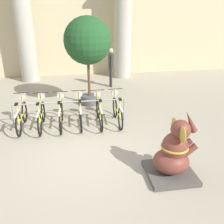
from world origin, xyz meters
The scene contains 14 objects.
ground_plane centered at (0.00, 0.00, 0.00)m, with size 60.00×60.00×0.00m, color #9E937F.
building_facade centered at (0.00, 8.60, 3.00)m, with size 20.00×0.20×6.00m.
column_left centered at (-2.41, 7.60, 2.62)m, with size 1.08×1.08×5.16m.
column_right centered at (2.41, 7.60, 2.62)m, with size 1.08×1.08×5.16m.
bike_rack centered at (-0.38, 1.95, 0.60)m, with size 3.58×0.05×0.77m.
bicycle_0 centered at (-1.87, 1.87, 0.41)m, with size 0.48×1.71×1.02m.
bicycle_1 centered at (-1.28, 1.80, 0.41)m, with size 0.48×1.71×1.02m.
bicycle_2 centered at (-0.68, 1.81, 0.41)m, with size 0.48×1.71×1.02m.
bicycle_3 centered at (-0.08, 1.85, 0.41)m, with size 0.48×1.71×1.02m.
bicycle_4 centered at (0.51, 1.80, 0.41)m, with size 0.48×1.71×1.02m.
bicycle_5 centered at (1.11, 1.83, 0.41)m, with size 0.48×1.71×1.02m.
elephant_statue centered at (1.83, -1.12, 0.54)m, with size 1.04×1.04×1.57m.
person_pedestrian centered at (1.52, 5.90, 1.09)m, with size 0.24×0.47×1.80m.
potted_tree centered at (0.34, 3.67, 2.33)m, with size 1.70×1.70×3.26m.
Camera 1 is at (-0.22, -5.50, 3.46)m, focal length 40.00 mm.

